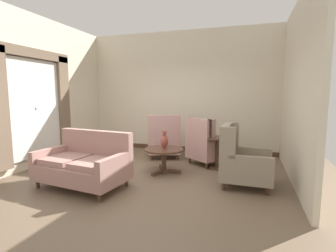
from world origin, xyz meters
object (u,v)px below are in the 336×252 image
porcelain_vase (164,141)px  armchair_near_sideboard (207,145)px  side_table (217,149)px  coffee_table (164,154)px  armchair_beside_settee (241,161)px  armchair_back_corner (164,140)px  settee (84,164)px

porcelain_vase → armchair_near_sideboard: 1.21m
armchair_near_sideboard → side_table: armchair_near_sideboard is taller
porcelain_vase → armchair_near_sideboard: (0.74, 0.94, -0.21)m
coffee_table → side_table: side_table is taller
armchair_beside_settee → side_table: size_ratio=1.57×
coffee_table → armchair_beside_settee: (1.53, -0.30, 0.05)m
armchair_near_sideboard → side_table: 0.41m
coffee_table → armchair_near_sideboard: armchair_near_sideboard is taller
armchair_beside_settee → armchair_near_sideboard: armchair_beside_settee is taller
armchair_beside_settee → armchair_back_corner: size_ratio=0.98×
coffee_table → armchair_back_corner: 1.20m
porcelain_vase → armchair_back_corner: armchair_back_corner is taller
side_table → armchair_back_corner: bearing=160.1°
porcelain_vase → settee: 1.62m
coffee_table → porcelain_vase: porcelain_vase is taller
armchair_beside_settee → side_table: (-0.52, 0.93, -0.03)m
side_table → armchair_near_sideboard: bearing=130.7°
settee → porcelain_vase: bearing=54.1°
porcelain_vase → armchair_back_corner: bearing=108.9°
porcelain_vase → settee: settee is taller
armchair_back_corner → armchair_near_sideboard: 1.14m
armchair_beside_settee → armchair_near_sideboard: size_ratio=0.93×
coffee_table → armchair_beside_settee: armchair_beside_settee is taller
settee → armchair_near_sideboard: armchair_near_sideboard is taller
coffee_table → settee: size_ratio=0.49×
settee → armchair_beside_settee: size_ratio=1.51×
porcelain_vase → side_table: 1.21m
coffee_table → armchair_near_sideboard: size_ratio=0.69×
armchair_back_corner → porcelain_vase: bearing=89.3°
armchair_beside_settee → armchair_back_corner: armchair_back_corner is taller
armchair_beside_settee → settee: bearing=109.6°
settee → armchair_beside_settee: armchair_beside_settee is taller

